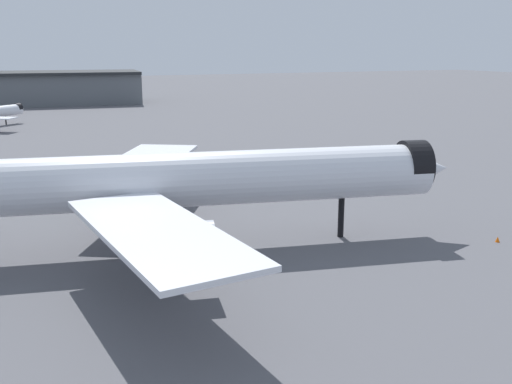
% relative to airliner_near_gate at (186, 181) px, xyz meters
% --- Properties ---
extents(ground, '(900.00, 900.00, 0.00)m').
position_rel_airliner_near_gate_xyz_m(ground, '(3.04, -0.39, -8.40)').
color(ground, '#56565B').
extents(airliner_near_gate, '(68.64, 61.73, 19.07)m').
position_rel_airliner_near_gate_xyz_m(airliner_near_gate, '(0.00, 0.00, 0.00)').
color(airliner_near_gate, silver).
rests_on(airliner_near_gate, ground).
extents(traffic_cone_near_nose, '(0.57, 0.57, 0.71)m').
position_rel_airliner_near_gate_xyz_m(traffic_cone_near_nose, '(36.62, -13.98, -8.04)').
color(traffic_cone_near_nose, '#F2600C').
rests_on(traffic_cone_near_nose, ground).
extents(traffic_cone_wingtip, '(0.61, 0.61, 0.76)m').
position_rel_airliner_near_gate_xyz_m(traffic_cone_wingtip, '(39.67, 13.60, -8.02)').
color(traffic_cone_wingtip, '#F2600C').
rests_on(traffic_cone_wingtip, ground).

